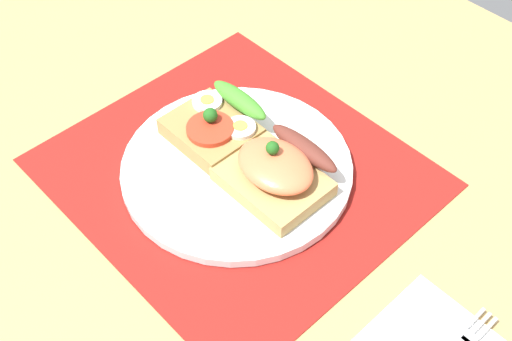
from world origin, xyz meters
The scene contains 5 objects.
ground_plane centered at (0.00, 0.00, -1.60)cm, with size 120.00×90.00×3.20cm, color tan.
placemat centered at (0.00, 0.00, 0.15)cm, with size 36.39×33.36×0.30cm, color maroon.
plate centered at (0.00, 0.00, 0.82)cm, with size 24.73×24.73×1.05cm, color white.
sandwich_egg_tomato centered at (-4.81, 1.36, 2.90)cm, with size 9.25×9.19×4.26cm.
sandwich_salmon centered at (4.81, 1.31, 3.30)cm, with size 10.56×9.59×5.50cm.
Camera 1 is at (36.43, -31.45, 54.62)cm, focal length 47.37 mm.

